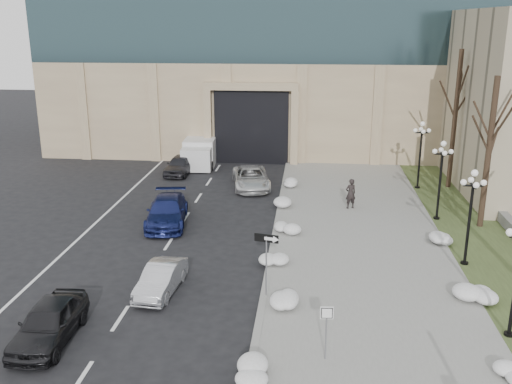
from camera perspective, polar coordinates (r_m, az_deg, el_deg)
sidewalk at (r=29.81m, az=10.41°, el=-5.61°), size 9.00×40.00×0.12m
curb at (r=29.73m, az=1.70°, el=-5.37°), size 0.30×40.00×0.14m
grass_strip at (r=31.09m, az=22.48°, el=-5.73°), size 4.00×40.00×0.10m
car_a at (r=22.56m, az=-20.00°, el=-12.15°), size 1.89×4.43×1.49m
car_b at (r=25.12m, az=-9.49°, el=-8.57°), size 1.64×3.86×1.24m
car_c at (r=33.11m, az=-8.90°, el=-1.93°), size 2.86×5.54×1.54m
car_d at (r=39.85m, az=-0.50°, el=1.42°), size 3.33×5.55×1.44m
car_e at (r=43.87m, az=-7.59°, el=2.71°), size 2.04×4.38×1.45m
pedestrian at (r=35.54m, az=9.44°, el=-0.15°), size 0.81×0.69×1.88m
box_truck at (r=46.97m, az=-5.50°, el=4.13°), size 2.74×6.95×2.17m
one_way_sign at (r=23.51m, az=1.45°, el=-5.45°), size 1.07×0.43×2.88m
keep_sign at (r=19.84m, az=7.06°, el=-12.74°), size 0.45×0.08×2.10m
snow_clump_b at (r=19.45m, az=-0.32°, el=-17.58°), size 1.10×1.60×0.36m
snow_clump_c at (r=23.34m, az=2.23°, el=-11.28°), size 1.10×1.60×0.36m
snow_clump_d at (r=27.71m, az=1.76°, el=-6.56°), size 1.10×1.60×0.36m
snow_clump_e at (r=31.39m, az=3.16°, el=-3.71°), size 1.10×1.60×0.36m
snow_clump_f at (r=35.56m, az=2.88°, el=-1.22°), size 1.10×1.60×0.36m
snow_clump_g at (r=40.19m, az=3.49°, el=0.90°), size 1.10×1.60×0.36m
snow_clump_i at (r=25.65m, az=21.07°, el=-9.76°), size 1.10×1.60×0.36m
snow_clump_j at (r=31.61m, az=18.02°, el=-4.40°), size 1.10×1.60×0.36m
lamppost_b at (r=28.27m, az=20.71°, el=-1.21°), size 1.18×1.18×4.76m
lamppost_c at (r=34.34m, az=18.03°, el=2.12°), size 1.18×1.18×4.76m
lamppost_d at (r=40.54m, az=16.15°, el=4.44°), size 1.18×1.18×4.76m
tree_mid at (r=33.45m, az=22.45°, el=5.58°), size 3.20×3.20×8.50m
tree_far at (r=40.99m, az=19.44°, el=8.66°), size 3.20×3.20×9.50m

